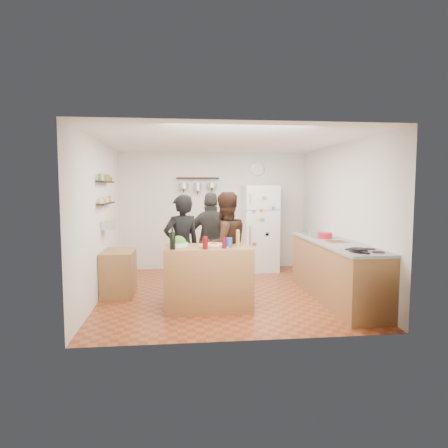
{
  "coord_description": "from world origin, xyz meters",
  "views": [
    {
      "loc": [
        -0.73,
        -6.5,
        1.77
      ],
      "look_at": [
        0.0,
        0.1,
        1.15
      ],
      "focal_mm": 32.0,
      "sensor_mm": 36.0,
      "label": 1
    }
  ],
  "objects": [
    {
      "name": "wall_clock",
      "position": [
        0.95,
        2.08,
        2.15
      ],
      "size": [
        0.3,
        0.03,
        0.3
      ],
      "primitive_type": "cylinder",
      "rotation": [
        1.57,
        0.0,
        0.0
      ],
      "color": "silver",
      "rests_on": "back_wall"
    },
    {
      "name": "pizza_board",
      "position": [
        -0.26,
        -0.81,
        0.92
      ],
      "size": [
        0.42,
        0.34,
        0.02
      ],
      "primitive_type": "cube",
      "color": "olive",
      "rests_on": "prep_island"
    },
    {
      "name": "fridge",
      "position": [
        0.95,
        1.75,
        0.9
      ],
      "size": [
        0.7,
        0.68,
        1.8
      ],
      "primitive_type": "cube",
      "color": "white",
      "rests_on": "floor"
    },
    {
      "name": "wine_glass_far",
      "position": [
        -0.12,
        -0.99,
        0.99
      ],
      "size": [
        0.06,
        0.06,
        0.15
      ],
      "primitive_type": "cylinder",
      "color": "#520719",
      "rests_on": "prep_island"
    },
    {
      "name": "prep_island",
      "position": [
        -0.34,
        -0.79,
        0.46
      ],
      "size": [
        1.25,
        0.72,
        0.91
      ],
      "primitive_type": "cube",
      "color": "olive",
      "rests_on": "floor"
    },
    {
      "name": "spice_shelf_lower",
      "position": [
        -1.93,
        0.2,
        1.5
      ],
      "size": [
        0.12,
        1.0,
        0.02
      ],
      "primitive_type": "cube",
      "color": "black",
      "rests_on": "left_wall"
    },
    {
      "name": "pepper_mill",
      "position": [
        0.11,
        -0.74,
        1.0
      ],
      "size": [
        0.06,
        0.06,
        0.19
      ],
      "primitive_type": "cylinder",
      "color": "#A28244",
      "rests_on": "prep_island"
    },
    {
      "name": "pizza",
      "position": [
        -0.26,
        -0.81,
        0.94
      ],
      "size": [
        0.34,
        0.34,
        0.02
      ],
      "primitive_type": "cylinder",
      "color": "#CEBA87",
      "rests_on": "pizza_board"
    },
    {
      "name": "person_back",
      "position": [
        -0.19,
        0.32,
        0.84
      ],
      "size": [
        1.03,
        0.54,
        1.68
      ],
      "primitive_type": "imported",
      "rotation": [
        0.0,
        0.0,
        3.01
      ],
      "color": "#292725",
      "rests_on": "floor"
    },
    {
      "name": "person_center",
      "position": [
        -0.04,
        -0.35,
        0.85
      ],
      "size": [
        1.0,
        0.91,
        1.69
      ],
      "primitive_type": "imported",
      "rotation": [
        0.0,
        0.0,
        3.53
      ],
      "color": "black",
      "rests_on": "floor"
    },
    {
      "name": "salad_bowl",
      "position": [
        -0.76,
        -0.74,
        0.94
      ],
      "size": [
        0.27,
        0.27,
        0.05
      ],
      "primitive_type": "cylinder",
      "color": "silver",
      "rests_on": "prep_island"
    },
    {
      "name": "salt_canister",
      "position": [
        -0.04,
        -0.91,
        0.98
      ],
      "size": [
        0.08,
        0.08,
        0.14
      ],
      "primitive_type": "cylinder",
      "color": "#1C4A9B",
      "rests_on": "prep_island"
    },
    {
      "name": "wine_glass_near",
      "position": [
        -0.39,
        -1.03,
        1.0
      ],
      "size": [
        0.07,
        0.07,
        0.18
      ],
      "primitive_type": "cylinder",
      "color": "#5C070A",
      "rests_on": "prep_island"
    },
    {
      "name": "room_shell",
      "position": [
        0.0,
        0.39,
        1.25
      ],
      "size": [
        4.2,
        4.2,
        4.2
      ],
      "color": "brown",
      "rests_on": "ground"
    },
    {
      "name": "spice_shelf_upper",
      "position": [
        -1.93,
        0.2,
        1.85
      ],
      "size": [
        0.12,
        1.0,
        0.02
      ],
      "primitive_type": "cube",
      "color": "black",
      "rests_on": "left_wall"
    },
    {
      "name": "sink",
      "position": [
        1.7,
        0.3,
        0.92
      ],
      "size": [
        0.5,
        0.8,
        0.03
      ],
      "primitive_type": "cube",
      "color": "silver",
      "rests_on": "counter_run"
    },
    {
      "name": "skillet",
      "position": [
        1.6,
        -1.54,
        0.94
      ],
      "size": [
        0.23,
        0.23,
        0.04
      ],
      "primitive_type": "cylinder",
      "color": "black",
      "rests_on": "stove_top"
    },
    {
      "name": "person_left",
      "position": [
        -0.71,
        -0.23,
        0.83
      ],
      "size": [
        0.71,
        0.6,
        1.65
      ],
      "primitive_type": "imported",
      "rotation": [
        0.0,
        0.0,
        3.55
      ],
      "color": "black",
      "rests_on": "floor"
    },
    {
      "name": "cutting_board",
      "position": [
        1.7,
        -0.57,
        0.91
      ],
      "size": [
        0.3,
        0.4,
        0.02
      ],
      "primitive_type": "cube",
      "color": "brown",
      "rests_on": "counter_run"
    },
    {
      "name": "pot_rack",
      "position": [
        -0.35,
        2.0,
        1.95
      ],
      "size": [
        0.9,
        0.04,
        0.04
      ],
      "primitive_type": "cube",
      "color": "black",
      "rests_on": "back_wall"
    },
    {
      "name": "produce_basket",
      "position": [
        -1.9,
        0.2,
        1.15
      ],
      "size": [
        0.18,
        0.35,
        0.14
      ],
      "primitive_type": "cube",
      "color": "silver",
      "rests_on": "left_wall"
    },
    {
      "name": "red_bowl",
      "position": [
        1.65,
        -0.18,
        0.97
      ],
      "size": [
        0.23,
        0.23,
        0.1
      ],
      "primitive_type": "cylinder",
      "color": "#B31428",
      "rests_on": "counter_run"
    },
    {
      "name": "wine_bottle",
      "position": [
        -0.84,
        -1.01,
        1.03
      ],
      "size": [
        0.08,
        0.08,
        0.23
      ],
      "primitive_type": "cylinder",
      "color": "black",
      "rests_on": "prep_island"
    },
    {
      "name": "stove_top",
      "position": [
        1.7,
        -1.5,
        0.91
      ],
      "size": [
        0.6,
        0.62,
        0.02
      ],
      "primitive_type": "cube",
      "color": "white",
      "rests_on": "counter_run"
    },
    {
      "name": "counter_run",
      "position": [
        1.7,
        -0.55,
        0.45
      ],
      "size": [
        0.63,
        2.63,
        0.9
      ],
      "primitive_type": "cube",
      "color": "#9E7042",
      "rests_on": "floor"
    },
    {
      "name": "side_table",
      "position": [
        -1.74,
        0.09,
        0.36
      ],
      "size": [
        0.5,
        0.8,
        0.73
      ],
      "primitive_type": "cube",
      "color": "#A27644",
      "rests_on": "floor"
    }
  ]
}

